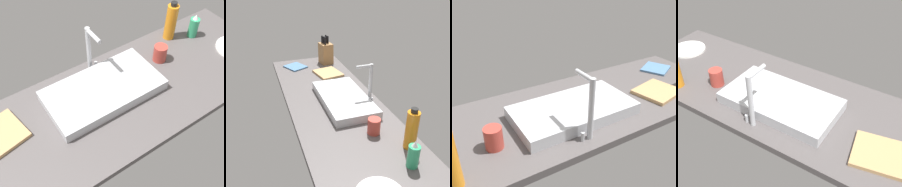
% 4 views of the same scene
% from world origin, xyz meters
% --- Properties ---
extents(countertop_slab, '(1.94, 0.62, 0.04)m').
position_xyz_m(countertop_slab, '(0.00, 0.00, 0.02)').
color(countertop_slab, '#514C4C').
rests_on(countertop_slab, ground).
extents(sink_basin, '(0.56, 0.30, 0.06)m').
position_xyz_m(sink_basin, '(0.00, 0.06, 0.06)').
color(sink_basin, '#B7BABF').
rests_on(sink_basin, countertop_slab).
extents(faucet, '(0.06, 0.12, 0.27)m').
position_xyz_m(faucet, '(0.03, 0.23, 0.19)').
color(faucet, '#B7BABF').
rests_on(faucet, countertop_slab).
extents(knife_block, '(0.14, 0.12, 0.26)m').
position_xyz_m(knife_block, '(-0.79, 0.17, 0.13)').
color(knife_block, '#9E7042').
rests_on(knife_block, countertop_slab).
extents(cutting_board, '(0.26, 0.23, 0.02)m').
position_xyz_m(cutting_board, '(-0.52, 0.11, 0.04)').
color(cutting_board, tan).
rests_on(cutting_board, countertop_slab).
extents(soap_bottle, '(0.06, 0.06, 0.14)m').
position_xyz_m(soap_bottle, '(0.68, 0.15, 0.10)').
color(soap_bottle, '#2D9966').
rests_on(soap_bottle, countertop_slab).
extents(water_bottle, '(0.06, 0.06, 0.23)m').
position_xyz_m(water_bottle, '(0.56, 0.22, 0.14)').
color(water_bottle, orange).
rests_on(water_bottle, countertop_slab).
extents(dish_towel, '(0.23, 0.21, 0.01)m').
position_xyz_m(dish_towel, '(-0.77, -0.13, 0.04)').
color(dish_towel, teal).
rests_on(dish_towel, countertop_slab).
extents(coffee_mug, '(0.07, 0.07, 0.09)m').
position_xyz_m(coffee_mug, '(0.39, 0.10, 0.08)').
color(coffee_mug, '#B23D33').
rests_on(coffee_mug, countertop_slab).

